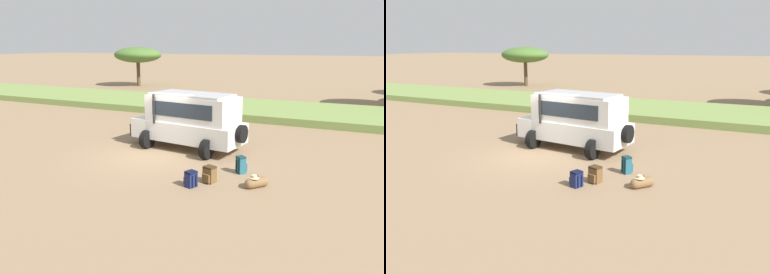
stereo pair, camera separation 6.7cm
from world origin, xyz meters
TOP-DOWN VIEW (x-y plane):
  - ground_plane at (0.00, 0.00)m, footprint 320.00×320.00m
  - grass_bank at (0.00, 11.76)m, footprint 120.00×7.00m
  - safari_vehicle at (0.88, 1.71)m, footprint 5.46×3.14m
  - backpack_beside_front_wheel at (3.94, -0.47)m, footprint 0.42×0.43m
  - backpack_cluster_center at (3.29, -1.81)m, footprint 0.45×0.47m
  - backpack_near_rear_wheel at (2.89, -2.41)m, footprint 0.45×0.42m
  - duffel_bag_low_black_case at (4.82, -1.58)m, footprint 0.67×0.73m
  - acacia_tree_far_left at (-15.36, 22.43)m, footprint 5.17×4.94m

SIDE VIEW (x-z plane):
  - ground_plane at x=0.00m, z-range 0.00..0.00m
  - duffel_bag_low_black_case at x=4.82m, z-range -0.04..0.39m
  - grass_bank at x=0.00m, z-range 0.00..0.44m
  - backpack_near_rear_wheel at x=2.89m, z-range -0.01..0.52m
  - backpack_cluster_center at x=3.29m, z-range -0.01..0.55m
  - backpack_beside_front_wheel at x=3.94m, z-range -0.01..0.61m
  - safari_vehicle at x=0.88m, z-range 0.07..2.51m
  - acacia_tree_far_left at x=-15.36m, z-range 1.26..5.49m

